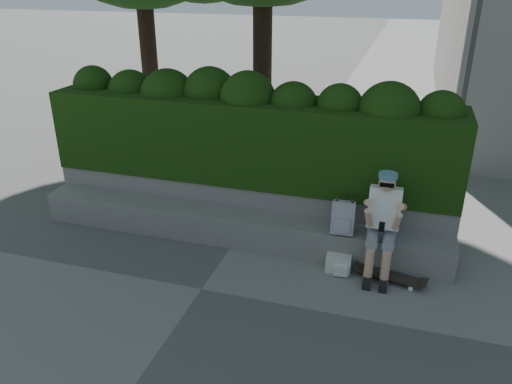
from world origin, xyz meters
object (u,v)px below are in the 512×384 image
(person, at_px, (383,220))
(skateboard, at_px, (390,276))
(backpack_plaid, at_px, (343,218))
(backpack_ground, at_px, (338,263))

(person, height_order, skateboard, person)
(person, relative_size, skateboard, 1.63)
(person, xyz_separation_m, backpack_plaid, (-0.51, 0.08, -0.08))
(backpack_ground, bearing_deg, skateboard, -9.30)
(person, bearing_deg, backpack_ground, -164.89)
(skateboard, height_order, backpack_plaid, backpack_plaid)
(backpack_plaid, height_order, backpack_ground, backpack_plaid)
(person, distance_m, backpack_ground, 0.83)
(backpack_plaid, xyz_separation_m, backpack_ground, (0.01, -0.22, -0.56))
(backpack_plaid, bearing_deg, skateboard, -25.56)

